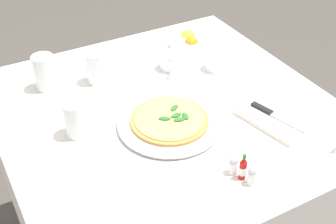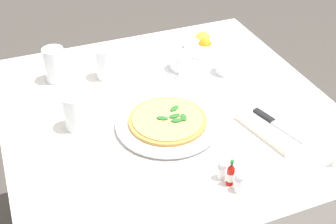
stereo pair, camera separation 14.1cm
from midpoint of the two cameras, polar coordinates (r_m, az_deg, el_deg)
dining_table at (r=1.55m, az=-2.78°, el=-3.86°), size 1.04×1.04×0.75m
pizza_plate at (r=1.38m, az=-2.75°, el=-1.56°), size 0.32×0.32×0.02m
pizza at (r=1.37m, az=-2.74°, el=-1.09°), size 0.24×0.24×0.02m
coffee_cup_near_left at (r=1.65m, az=-2.16°, el=6.13°), size 0.13×0.13×0.07m
coffee_cup_center_back at (r=1.65m, az=3.63°, el=6.05°), size 0.13×0.13×0.07m
water_glass_near_right at (r=1.60m, az=-11.53°, el=5.17°), size 0.07×0.07×0.11m
water_glass_right_edge at (r=1.37m, az=-14.40°, el=-1.14°), size 0.07×0.07×0.11m
water_glass_back_corner at (r=1.61m, az=-17.58°, el=4.41°), size 0.07×0.07×0.12m
napkin_folded at (r=1.43m, az=10.38°, el=-0.94°), size 0.24×0.17×0.02m
dinner_knife at (r=1.42m, az=10.53°, el=-0.54°), size 0.19×0.07×0.01m
citrus_bowl at (r=1.79m, az=0.40°, el=8.57°), size 0.15×0.15×0.07m
hot_sauce_bottle at (r=1.21m, az=6.03°, el=-7.17°), size 0.02×0.02×0.08m
salt_shaker at (r=1.20m, az=7.15°, el=-8.11°), size 0.03×0.03×0.06m
pepper_shaker at (r=1.22m, az=4.89°, el=-6.85°), size 0.03×0.03×0.06m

